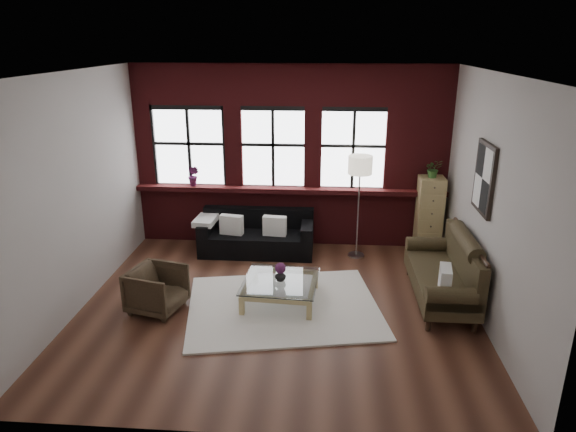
# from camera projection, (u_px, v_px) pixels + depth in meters

# --- Properties ---
(floor) EXTENTS (5.50, 5.50, 0.00)m
(floor) POSITION_uv_depth(u_px,v_px,m) (278.00, 306.00, 7.27)
(floor) COLOR #422318
(floor) RESTS_ON ground
(ceiling) EXTENTS (5.50, 5.50, 0.00)m
(ceiling) POSITION_uv_depth(u_px,v_px,m) (276.00, 73.00, 6.22)
(ceiling) COLOR white
(ceiling) RESTS_ON ground
(wall_back) EXTENTS (5.50, 0.00, 5.50)m
(wall_back) POSITION_uv_depth(u_px,v_px,m) (290.00, 157.00, 9.10)
(wall_back) COLOR #A8A29D
(wall_back) RESTS_ON ground
(wall_front) EXTENTS (5.50, 0.00, 5.50)m
(wall_front) POSITION_uv_depth(u_px,v_px,m) (249.00, 285.00, 4.39)
(wall_front) COLOR #A8A29D
(wall_front) RESTS_ON ground
(wall_left) EXTENTS (0.00, 5.00, 5.00)m
(wall_left) POSITION_uv_depth(u_px,v_px,m) (75.00, 194.00, 6.94)
(wall_left) COLOR #A8A29D
(wall_left) RESTS_ON ground
(wall_right) EXTENTS (0.00, 5.00, 5.00)m
(wall_right) POSITION_uv_depth(u_px,v_px,m) (491.00, 203.00, 6.55)
(wall_right) COLOR #A8A29D
(wall_right) RESTS_ON ground
(brick_backwall) EXTENTS (5.50, 0.12, 3.20)m
(brick_backwall) POSITION_uv_depth(u_px,v_px,m) (290.00, 158.00, 9.04)
(brick_backwall) COLOR #571417
(brick_backwall) RESTS_ON floor
(sill_ledge) EXTENTS (5.50, 0.30, 0.08)m
(sill_ledge) POSITION_uv_depth(u_px,v_px,m) (290.00, 189.00, 9.14)
(sill_ledge) COLOR #571417
(sill_ledge) RESTS_ON brick_backwall
(window_left) EXTENTS (1.38, 0.10, 1.50)m
(window_left) POSITION_uv_depth(u_px,v_px,m) (189.00, 148.00, 9.13)
(window_left) COLOR black
(window_left) RESTS_ON brick_backwall
(window_mid) EXTENTS (1.38, 0.10, 1.50)m
(window_mid) POSITION_uv_depth(u_px,v_px,m) (273.00, 149.00, 9.02)
(window_mid) COLOR black
(window_mid) RESTS_ON brick_backwall
(window_right) EXTENTS (1.38, 0.10, 1.50)m
(window_right) POSITION_uv_depth(u_px,v_px,m) (353.00, 150.00, 8.92)
(window_right) COLOR black
(window_right) RESTS_ON brick_backwall
(wall_poster) EXTENTS (0.05, 0.74, 0.94)m
(wall_poster) POSITION_uv_depth(u_px,v_px,m) (484.00, 178.00, 6.75)
(wall_poster) COLOR black
(wall_poster) RESTS_ON wall_right
(shag_rug) EXTENTS (2.97, 2.52, 0.03)m
(shag_rug) POSITION_uv_depth(u_px,v_px,m) (283.00, 306.00, 7.24)
(shag_rug) COLOR silver
(shag_rug) RESTS_ON floor
(dark_sofa) EXTENTS (1.97, 0.80, 0.71)m
(dark_sofa) POSITION_uv_depth(u_px,v_px,m) (257.00, 233.00, 8.98)
(dark_sofa) COLOR black
(dark_sofa) RESTS_ON floor
(pillow_a) EXTENTS (0.42, 0.21, 0.34)m
(pillow_a) POSITION_uv_depth(u_px,v_px,m) (232.00, 225.00, 8.85)
(pillow_a) COLOR white
(pillow_a) RESTS_ON dark_sofa
(pillow_b) EXTENTS (0.41, 0.18, 0.34)m
(pillow_b) POSITION_uv_depth(u_px,v_px,m) (275.00, 226.00, 8.80)
(pillow_b) COLOR white
(pillow_b) RESTS_ON dark_sofa
(vintage_settee) EXTENTS (0.85, 1.92, 1.02)m
(vintage_settee) POSITION_uv_depth(u_px,v_px,m) (441.00, 268.00, 7.27)
(vintage_settee) COLOR #332917
(vintage_settee) RESTS_ON floor
(pillow_settee) EXTENTS (0.20, 0.40, 0.34)m
(pillow_settee) POSITION_uv_depth(u_px,v_px,m) (445.00, 279.00, 6.69)
(pillow_settee) COLOR white
(pillow_settee) RESTS_ON vintage_settee
(armchair) EXTENTS (0.84, 0.82, 0.63)m
(armchair) POSITION_uv_depth(u_px,v_px,m) (157.00, 289.00, 7.07)
(armchair) COLOR #322619
(armchair) RESTS_ON floor
(coffee_table) EXTENTS (1.11, 1.11, 0.35)m
(coffee_table) POSITION_uv_depth(u_px,v_px,m) (281.00, 292.00, 7.34)
(coffee_table) COLOR tan
(coffee_table) RESTS_ON shag_rug
(vase) EXTENTS (0.18, 0.18, 0.16)m
(vase) POSITION_uv_depth(u_px,v_px,m) (280.00, 275.00, 7.25)
(vase) COLOR #B2B2B2
(vase) RESTS_ON coffee_table
(flowers) EXTENTS (0.16, 0.16, 0.16)m
(flowers) POSITION_uv_depth(u_px,v_px,m) (280.00, 268.00, 7.21)
(flowers) COLOR #5A1E4D
(flowers) RESTS_ON vase
(drawer_chest) EXTENTS (0.42, 0.42, 1.37)m
(drawer_chest) POSITION_uv_depth(u_px,v_px,m) (429.00, 216.00, 8.88)
(drawer_chest) COLOR tan
(drawer_chest) RESTS_ON floor
(potted_plant_top) EXTENTS (0.31, 0.28, 0.31)m
(potted_plant_top) POSITION_uv_depth(u_px,v_px,m) (433.00, 169.00, 8.60)
(potted_plant_top) COLOR #2D5923
(potted_plant_top) RESTS_ON drawer_chest
(floor_lamp) EXTENTS (0.40, 0.40, 1.93)m
(floor_lamp) POSITION_uv_depth(u_px,v_px,m) (358.00, 203.00, 8.63)
(floor_lamp) COLOR #A5A5A8
(floor_lamp) RESTS_ON floor
(sill_plant) EXTENTS (0.25, 0.23, 0.37)m
(sill_plant) POSITION_uv_depth(u_px,v_px,m) (194.00, 176.00, 9.16)
(sill_plant) COLOR #5A1E4D
(sill_plant) RESTS_ON sill_ledge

